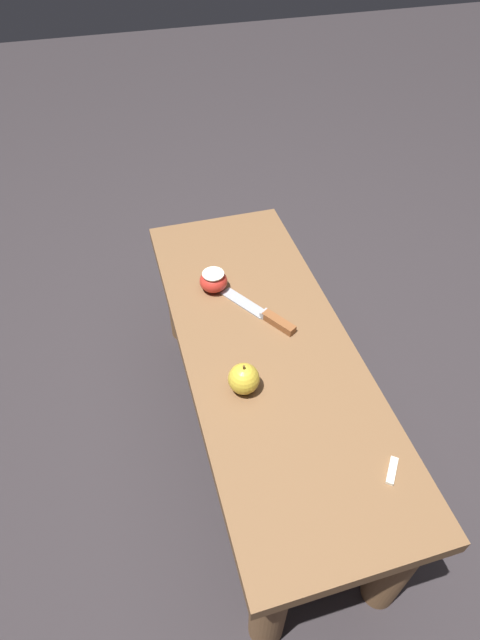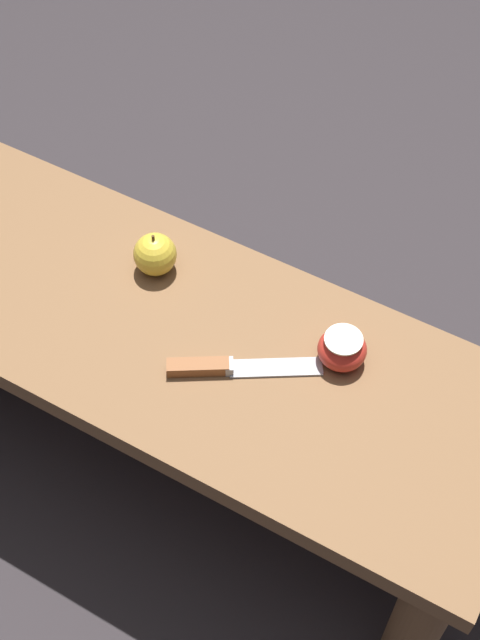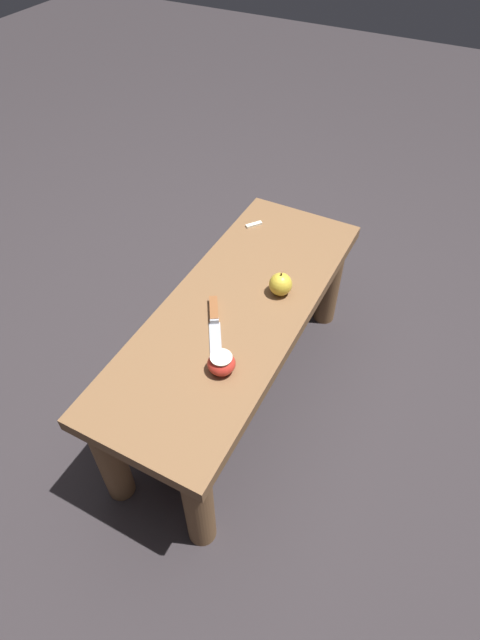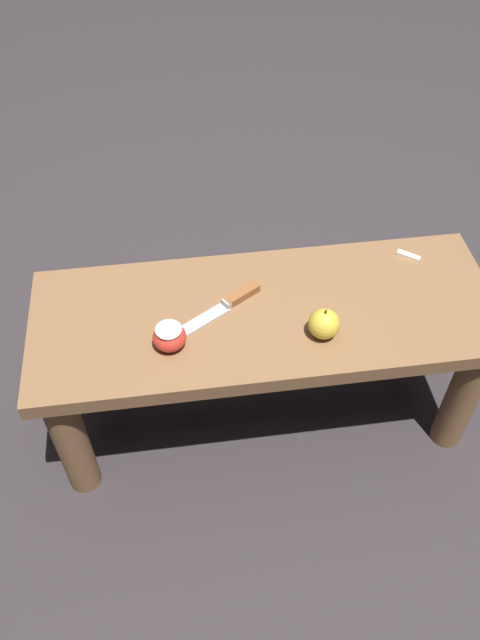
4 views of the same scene
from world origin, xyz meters
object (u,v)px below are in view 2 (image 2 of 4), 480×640
at_px(apple_cut, 342,349).
at_px(wooden_bench, 189,369).
at_px(apple_whole, 155,254).
at_px(knife, 221,367).

bearing_deg(apple_cut, wooden_bench, -161.63).
bearing_deg(apple_whole, wooden_bench, -38.54).
distance_m(wooden_bench, apple_whole, 0.19).
distance_m(knife, apple_cut, 0.18).
xyz_separation_m(wooden_bench, apple_cut, (0.23, 0.08, 0.12)).
bearing_deg(apple_cut, knife, -144.39).
relative_size(wooden_bench, apple_whole, 13.83).
bearing_deg(apple_whole, knife, -31.96).
distance_m(wooden_bench, apple_cut, 0.27).
bearing_deg(knife, apple_cut, 4.00).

